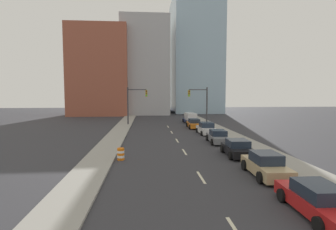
{
  "coord_description": "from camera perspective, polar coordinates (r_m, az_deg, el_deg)",
  "views": [
    {
      "loc": [
        -3.36,
        -1.58,
        5.2
      ],
      "look_at": [
        -0.33,
        35.63,
        2.2
      ],
      "focal_mm": 28.0,
      "sensor_mm": 36.0,
      "label": 1
    }
  ],
  "objects": [
    {
      "name": "lane_stripe_at_21m",
      "position": [
        23.81,
        3.61,
        -8.02
      ],
      "size": [
        0.16,
        2.4,
        0.01
      ],
      "primitive_type": "cube",
      "color": "beige",
      "rests_on": "ground"
    },
    {
      "name": "lane_stripe_at_40m",
      "position": [
        41.8,
        -0.01,
        -2.55
      ],
      "size": [
        0.16,
        2.4,
        0.01
      ],
      "primitive_type": "cube",
      "color": "beige",
      "rests_on": "ground"
    },
    {
      "name": "box_truck_navy",
      "position": [
        46.95,
        4.89,
        -0.72
      ],
      "size": [
        2.32,
        5.51,
        1.81
      ],
      "rotation": [
        0.0,
        0.0,
        0.03
      ],
      "color": "#141E47",
      "rests_on": "ground"
    },
    {
      "name": "building_glass_right",
      "position": [
        78.86,
        5.75,
        12.69
      ],
      "size": [
        13.0,
        20.0,
        32.68
      ],
      "color": "#99B7CC",
      "rests_on": "ground"
    },
    {
      "name": "sedan_tan",
      "position": [
        18.0,
        20.5,
        -10.22
      ],
      "size": [
        2.17,
        4.48,
        1.51
      ],
      "rotation": [
        0.0,
        0.0,
        -0.04
      ],
      "color": "tan",
      "rests_on": "ground"
    },
    {
      "name": "lane_stripe_at_27m",
      "position": [
        29.45,
        1.98,
        -5.57
      ],
      "size": [
        0.16,
        2.4,
        0.01
      ],
      "primitive_type": "cube",
      "color": "beige",
      "rests_on": "ground"
    },
    {
      "name": "sedan_black",
      "position": [
        22.98,
        14.93,
        -7.03
      ],
      "size": [
        2.31,
        4.3,
        1.38
      ],
      "rotation": [
        0.0,
        0.0,
        -0.04
      ],
      "color": "black",
      "rests_on": "ground"
    },
    {
      "name": "sidewalk_left",
      "position": [
        49.96,
        -9.0,
        -1.35
      ],
      "size": [
        2.46,
        95.95,
        0.14
      ],
      "color": "gray",
      "rests_on": "ground"
    },
    {
      "name": "traffic_signal_left",
      "position": [
        44.18,
        -7.59,
        3.03
      ],
      "size": [
        3.4,
        0.35,
        6.33
      ],
      "color": "#38383D",
      "rests_on": "ground"
    },
    {
      "name": "building_brick_left",
      "position": [
        69.98,
        -14.27,
        8.99
      ],
      "size": [
        14.0,
        16.0,
        21.46
      ],
      "color": "#9E513D",
      "rests_on": "ground"
    },
    {
      "name": "building_office_center",
      "position": [
        73.14,
        -4.96,
        10.0
      ],
      "size": [
        12.0,
        20.0,
        24.23
      ],
      "color": "#A8A8AD",
      "rests_on": "ground"
    },
    {
      "name": "sedan_orange",
      "position": [
        40.23,
        5.7,
        -1.92
      ],
      "size": [
        2.04,
        4.57,
        1.42
      ],
      "rotation": [
        0.0,
        0.0,
        -0.01
      ],
      "color": "orange",
      "rests_on": "ground"
    },
    {
      "name": "traffic_barrel",
      "position": [
        21.2,
        -10.25,
        -8.36
      ],
      "size": [
        0.56,
        0.56,
        0.95
      ],
      "color": "orange",
      "rests_on": "ground"
    },
    {
      "name": "sedan_white",
      "position": [
        34.49,
        8.35,
        -2.97
      ],
      "size": [
        2.17,
        4.51,
        1.52
      ],
      "rotation": [
        0.0,
        0.0,
        0.02
      ],
      "color": "silver",
      "rests_on": "ground"
    },
    {
      "name": "sidewalk_right",
      "position": [
        50.92,
        7.3,
        -1.22
      ],
      "size": [
        2.46,
        95.95,
        0.14
      ],
      "color": "gray",
      "rests_on": "ground"
    },
    {
      "name": "lane_stripe_at_14m",
      "position": [
        16.96,
        7.2,
        -13.28
      ],
      "size": [
        0.16,
        2.4,
        0.01
      ],
      "primitive_type": "cube",
      "color": "beige",
      "rests_on": "ground"
    },
    {
      "name": "traffic_signal_right",
      "position": [
        45.11,
        7.36,
        3.06
      ],
      "size": [
        3.4,
        0.35,
        6.33
      ],
      "color": "#38383D",
      "rests_on": "ground"
    },
    {
      "name": "sedan_gray",
      "position": [
        28.53,
        10.85,
        -4.7
      ],
      "size": [
        2.16,
        4.35,
        1.37
      ],
      "rotation": [
        0.0,
        0.0,
        -0.04
      ],
      "color": "slate",
      "rests_on": "ground"
    },
    {
      "name": "lane_stripe_at_34m",
      "position": [
        35.71,
        0.8,
        -3.77
      ],
      "size": [
        0.16,
        2.4,
        0.01
      ],
      "primitive_type": "cube",
      "color": "beige",
      "rests_on": "ground"
    },
    {
      "name": "sedan_red",
      "position": [
        13.46,
        29.89,
        -15.9
      ],
      "size": [
        2.11,
        4.7,
        1.36
      ],
      "rotation": [
        0.0,
        0.0,
        -0.03
      ],
      "color": "red",
      "rests_on": "ground"
    }
  ]
}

